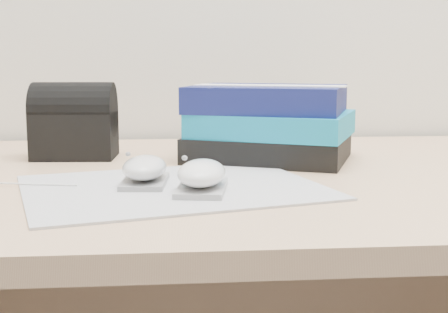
{
  "coord_description": "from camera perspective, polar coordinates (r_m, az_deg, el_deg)",
  "views": [
    {
      "loc": [
        -0.16,
        0.63,
        0.9
      ],
      "look_at": [
        -0.09,
        1.48,
        0.77
      ],
      "focal_mm": 50.0,
      "sensor_mm": 36.0,
      "label": 1
    }
  ],
  "objects": [
    {
      "name": "mousepad",
      "position": [
        0.84,
        -4.72,
        -2.83
      ],
      "size": [
        0.45,
        0.39,
        0.0
      ],
      "primitive_type": "cube",
      "rotation": [
        0.0,
        0.0,
        0.27
      ],
      "color": "#94959C",
      "rests_on": "desk"
    },
    {
      "name": "mouse_front",
      "position": [
        0.81,
        -2.05,
        -1.75
      ],
      "size": [
        0.08,
        0.12,
        0.05
      ],
      "color": "#9E9EA0",
      "rests_on": "mousepad"
    },
    {
      "name": "desk",
      "position": [
        1.1,
        3.97,
        -12.81
      ],
      "size": [
        1.6,
        0.8,
        0.73
      ],
      "color": "tan",
      "rests_on": "ground"
    },
    {
      "name": "mouse_rear",
      "position": [
        0.86,
        -7.27,
        -1.23
      ],
      "size": [
        0.07,
        0.11,
        0.04
      ],
      "color": "gray",
      "rests_on": "mousepad"
    },
    {
      "name": "usb_cable",
      "position": [
        0.9,
        -19.06,
        -2.35
      ],
      "size": [
        0.19,
        0.04,
        0.0
      ],
      "primitive_type": "cylinder",
      "rotation": [
        0.0,
        1.57,
        -0.2
      ],
      "color": "white",
      "rests_on": "mousepad"
    },
    {
      "name": "book_stack",
      "position": [
        1.08,
        4.2,
        3.05
      ],
      "size": [
        0.32,
        0.29,
        0.13
      ],
      "color": "black",
      "rests_on": "desk"
    },
    {
      "name": "pouch",
      "position": [
        1.12,
        -13.52,
        3.14
      ],
      "size": [
        0.15,
        0.11,
        0.13
      ],
      "color": "black",
      "rests_on": "desk"
    }
  ]
}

